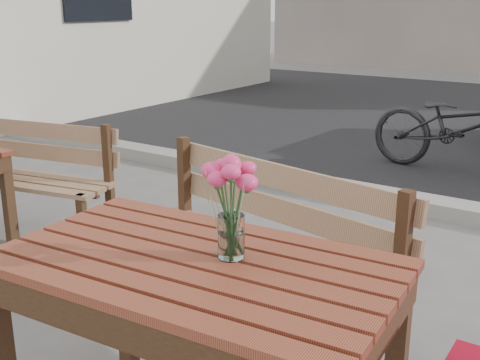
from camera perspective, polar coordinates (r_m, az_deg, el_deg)
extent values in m
cube|color=gray|center=(4.85, 16.58, -2.19)|extent=(30.00, 0.25, 0.12)
cube|color=maroon|center=(1.94, -4.22, -7.92)|extent=(1.32, 0.83, 0.03)
cube|color=black|center=(2.65, -10.78, -10.41)|extent=(0.07, 0.07, 0.75)
cube|color=#825F43|center=(2.75, 0.94, -7.16)|extent=(1.49, 0.65, 0.03)
cube|color=#825F43|center=(2.82, 4.02, -1.36)|extent=(1.42, 0.30, 0.39)
cube|color=black|center=(3.20, -9.80, -8.18)|extent=(0.06, 0.06, 0.47)
cube|color=black|center=(3.31, -5.35, -3.39)|extent=(0.06, 0.06, 0.88)
cube|color=black|center=(2.53, 14.68, -10.53)|extent=(0.06, 0.06, 0.88)
cylinder|color=white|center=(1.91, -0.84, -5.37)|extent=(0.09, 0.09, 0.14)
cylinder|color=#315B2D|center=(1.88, -0.85, -3.35)|extent=(0.05, 0.05, 0.29)
cube|color=black|center=(3.92, -20.99, -2.69)|extent=(0.06, 0.06, 0.69)
cube|color=#825F43|center=(4.26, -20.36, 0.05)|extent=(1.39, 0.63, 0.03)
cube|color=#825F43|center=(4.35, -18.90, 3.59)|extent=(1.32, 0.30, 0.36)
cube|color=black|center=(3.84, -14.75, -4.51)|extent=(0.06, 0.06, 0.44)
cube|color=black|center=(4.01, -12.35, -0.58)|extent=(0.06, 0.06, 0.81)
imported|color=black|center=(5.92, 20.23, 4.72)|extent=(1.76, 0.76, 0.90)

